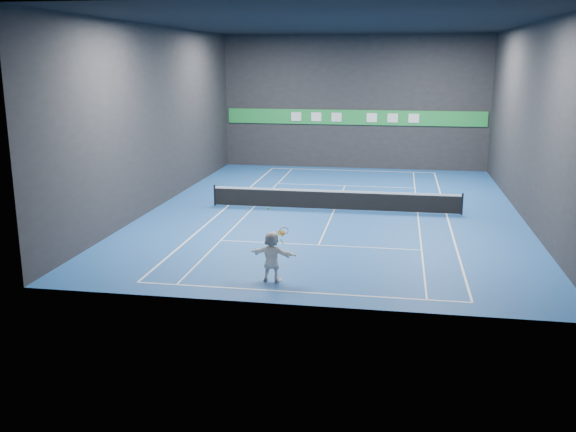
% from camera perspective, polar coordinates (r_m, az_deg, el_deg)
% --- Properties ---
extents(ground, '(26.00, 26.00, 0.00)m').
position_cam_1_polar(ground, '(32.25, 4.14, 0.55)').
color(ground, '#1A4A92').
rests_on(ground, ground).
extents(ceiling, '(26.00, 26.00, 0.00)m').
position_cam_1_polar(ceiling, '(31.45, 4.43, 16.73)').
color(ceiling, black).
rests_on(ceiling, ground).
extents(wall_back, '(18.00, 0.10, 9.00)m').
position_cam_1_polar(wall_back, '(44.45, 5.94, 10.01)').
color(wall_back, black).
rests_on(wall_back, ground).
extents(wall_front, '(18.00, 0.10, 9.00)m').
position_cam_1_polar(wall_front, '(18.72, 0.39, 5.03)').
color(wall_front, black).
rests_on(wall_front, ground).
extents(wall_left, '(0.10, 26.00, 9.00)m').
position_cam_1_polar(wall_left, '(33.61, -11.36, 8.63)').
color(wall_left, black).
rests_on(wall_left, ground).
extents(wall_right, '(0.10, 26.00, 9.00)m').
position_cam_1_polar(wall_right, '(31.95, 20.71, 7.77)').
color(wall_right, black).
rests_on(wall_right, ground).
extents(baseline_near, '(10.98, 0.08, 0.01)m').
position_cam_1_polar(baseline_near, '(20.93, 0.86, -6.77)').
color(baseline_near, white).
rests_on(baseline_near, ground).
extents(baseline_far, '(10.98, 0.08, 0.01)m').
position_cam_1_polar(baseline_far, '(43.87, 5.69, 4.05)').
color(baseline_far, white).
rests_on(baseline_far, ground).
extents(sideline_doubles_left, '(0.08, 23.78, 0.01)m').
position_cam_1_polar(sideline_doubles_left, '(33.21, -5.33, 0.92)').
color(sideline_doubles_left, white).
rests_on(sideline_doubles_left, ground).
extents(sideline_doubles_right, '(0.08, 23.78, 0.01)m').
position_cam_1_polar(sideline_doubles_right, '(32.20, 13.90, 0.17)').
color(sideline_doubles_right, white).
rests_on(sideline_doubles_right, ground).
extents(sideline_singles_left, '(0.06, 23.78, 0.01)m').
position_cam_1_polar(sideline_singles_left, '(32.89, -3.00, 0.84)').
color(sideline_singles_left, white).
rests_on(sideline_singles_left, ground).
extents(sideline_singles_right, '(0.06, 23.78, 0.01)m').
position_cam_1_polar(sideline_singles_right, '(32.13, 11.45, 0.27)').
color(sideline_singles_right, white).
rests_on(sideline_singles_right, ground).
extents(service_line_near, '(8.23, 0.06, 0.01)m').
position_cam_1_polar(service_line_near, '(26.09, 2.73, -2.60)').
color(service_line_near, white).
rests_on(service_line_near, ground).
extents(service_line_far, '(8.23, 0.06, 0.01)m').
position_cam_1_polar(service_line_far, '(38.48, 5.09, 2.70)').
color(service_line_far, white).
rests_on(service_line_far, ground).
extents(center_service_line, '(0.06, 12.80, 0.01)m').
position_cam_1_polar(center_service_line, '(32.25, 4.14, 0.56)').
color(center_service_line, white).
rests_on(center_service_line, ground).
extents(player, '(1.68, 0.75, 1.75)m').
position_cam_1_polar(player, '(21.67, -1.45, -3.61)').
color(player, white).
rests_on(player, ground).
extents(tennis_ball, '(0.07, 0.07, 0.07)m').
position_cam_1_polar(tennis_ball, '(21.27, -1.79, 0.66)').
color(tennis_ball, '#B9D423').
rests_on(tennis_ball, player).
extents(tennis_net, '(12.50, 0.10, 1.07)m').
position_cam_1_polar(tennis_net, '(32.13, 4.15, 1.49)').
color(tennis_net, black).
rests_on(tennis_net, ground).
extents(sponsor_banner, '(17.64, 0.11, 1.00)m').
position_cam_1_polar(sponsor_banner, '(44.46, 5.90, 8.72)').
color(sponsor_banner, '#1F8E3A').
rests_on(sponsor_banner, wall_back).
extents(tennis_racket, '(0.47, 0.32, 0.62)m').
position_cam_1_polar(tennis_racket, '(21.41, -0.41, -1.47)').
color(tennis_racket, '#B51813').
rests_on(tennis_racket, player).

